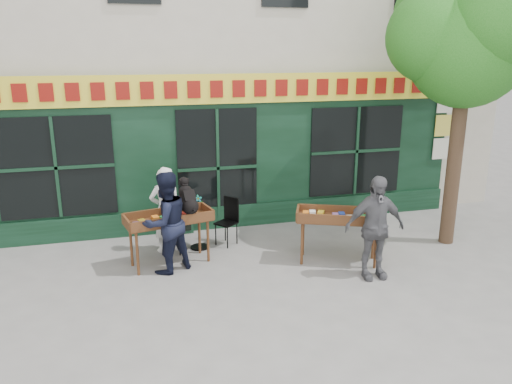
# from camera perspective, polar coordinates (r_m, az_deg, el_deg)

# --- Properties ---
(ground) EXTENTS (80.00, 80.00, 0.00)m
(ground) POSITION_cam_1_polar(r_m,az_deg,el_deg) (8.91, -1.37, -9.03)
(ground) COLOR slate
(ground) RESTS_ON ground
(building) EXTENTS (14.00, 7.26, 10.00)m
(building) POSITION_cam_1_polar(r_m,az_deg,el_deg) (14.01, -7.74, 20.74)
(building) COLOR beige
(building) RESTS_ON ground
(street_tree) EXTENTS (3.05, 2.90, 5.60)m
(street_tree) POSITION_cam_1_polar(r_m,az_deg,el_deg) (10.32, 23.15, 16.64)
(street_tree) COLOR #382619
(street_tree) RESTS_ON ground
(book_cart_center) EXTENTS (1.60, 0.92, 0.99)m
(book_cart_center) POSITION_cam_1_polar(r_m,az_deg,el_deg) (9.04, -9.93, -3.27)
(book_cart_center) COLOR brown
(book_cart_center) RESTS_ON ground
(dog) EXTENTS (0.46, 0.66, 0.60)m
(dog) POSITION_cam_1_polar(r_m,az_deg,el_deg) (8.89, -7.79, -0.35)
(dog) COLOR black
(dog) RESTS_ON book_cart_center
(woman) EXTENTS (0.68, 0.52, 1.67)m
(woman) POSITION_cam_1_polar(r_m,az_deg,el_deg) (9.65, -10.30, -1.98)
(woman) COLOR white
(woman) RESTS_ON ground
(book_cart_right) EXTENTS (1.62, 1.15, 0.99)m
(book_cart_right) POSITION_cam_1_polar(r_m,az_deg,el_deg) (9.13, 9.49, -3.07)
(book_cart_right) COLOR brown
(book_cart_right) RESTS_ON ground
(man_right) EXTENTS (1.07, 0.49, 1.79)m
(man_right) POSITION_cam_1_polar(r_m,az_deg,el_deg) (8.60, 13.39, -3.97)
(man_right) COLOR #56565A
(man_right) RESTS_ON ground
(bistro_table) EXTENTS (0.60, 0.60, 0.76)m
(bistro_table) POSITION_cam_1_polar(r_m,az_deg,el_deg) (9.76, -6.55, -3.41)
(bistro_table) COLOR black
(bistro_table) RESTS_ON ground
(bistro_chair_left) EXTENTS (0.40, 0.40, 0.95)m
(bistro_chair_left) POSITION_cam_1_polar(r_m,az_deg,el_deg) (9.61, -10.24, -3.80)
(bistro_chair_left) COLOR black
(bistro_chair_left) RESTS_ON ground
(bistro_chair_right) EXTENTS (0.51, 0.51, 0.95)m
(bistro_chair_right) POSITION_cam_1_polar(r_m,az_deg,el_deg) (9.96, -3.12, -2.85)
(bistro_chair_right) COLOR black
(bistro_chair_right) RESTS_ON ground
(potted_plant) EXTENTS (0.18, 0.14, 0.32)m
(potted_plant) POSITION_cam_1_polar(r_m,az_deg,el_deg) (9.64, -6.62, -1.28)
(potted_plant) COLOR gray
(potted_plant) RESTS_ON bistro_table
(man_left) EXTENTS (1.09, 1.02, 1.79)m
(man_left) POSITION_cam_1_polar(r_m,az_deg,el_deg) (8.73, -10.26, -3.48)
(man_left) COLOR black
(man_left) RESTS_ON ground
(chalkboard) EXTENTS (0.57, 0.23, 0.79)m
(chalkboard) POSITION_cam_1_polar(r_m,az_deg,el_deg) (10.64, -8.77, -2.68)
(chalkboard) COLOR black
(chalkboard) RESTS_ON ground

